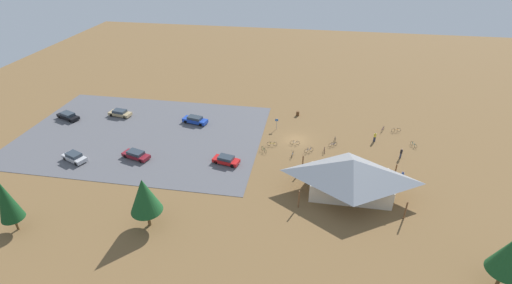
{
  "coord_description": "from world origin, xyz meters",
  "views": [
    {
      "loc": [
        -2.42,
        57.24,
        33.09
      ],
      "look_at": [
        6.53,
        3.88,
        1.2
      ],
      "focal_mm": 26.13,
      "sensor_mm": 36.0,
      "label": 1
    }
  ],
  "objects_px": {
    "pine_east": "(6,200)",
    "bicycle_blue_near_porch": "(333,144)",
    "bicycle_purple_yard_right": "(383,129)",
    "visitor_by_pavilion": "(375,137)",
    "bicycle_red_trailside": "(324,151)",
    "pine_west": "(144,195)",
    "bicycle_orange_lone_west": "(396,130)",
    "bicycle_black_lone_east": "(335,140)",
    "lot_sign": "(277,122)",
    "bicycle_green_back_row": "(264,150)",
    "pine_far_east": "(512,254)",
    "car_black_far_end": "(68,116)",
    "car_blue_back_corner": "(195,120)",
    "bike_pavilion": "(351,174)",
    "bicycle_yellow_edge_south": "(272,144)",
    "visitor_crossing_yard": "(401,153)",
    "trash_bin": "(298,114)",
    "bicycle_blue_front_row": "(309,150)",
    "car_red_second_row": "(226,160)",
    "visitor_at_bikes": "(402,176)",
    "car_tan_by_curb": "(120,113)",
    "bicycle_teal_mid_cluster": "(414,145)",
    "car_maroon_inner_stall": "(136,155)",
    "car_silver_near_entry": "(74,157)",
    "bicycle_white_by_bin": "(295,143)"
  },
  "relations": [
    {
      "from": "lot_sign",
      "to": "visitor_by_pavilion",
      "type": "bearing_deg",
      "value": 174.7
    },
    {
      "from": "car_blue_back_corner",
      "to": "car_black_far_end",
      "type": "xyz_separation_m",
      "value": [
        24.94,
        2.43,
        -0.01
      ]
    },
    {
      "from": "car_black_far_end",
      "to": "visitor_at_bikes",
      "type": "relative_size",
      "value": 3.03
    },
    {
      "from": "pine_east",
      "to": "bicycle_blue_front_row",
      "type": "xyz_separation_m",
      "value": [
        -35.04,
        -24.33,
        -4.31
      ]
    },
    {
      "from": "trash_bin",
      "to": "bicycle_yellow_edge_south",
      "type": "xyz_separation_m",
      "value": [
        3.54,
        12.4,
        -0.08
      ]
    },
    {
      "from": "bicycle_white_by_bin",
      "to": "bicycle_blue_front_row",
      "type": "bearing_deg",
      "value": 139.1
    },
    {
      "from": "bicycle_purple_yard_right",
      "to": "visitor_at_bikes",
      "type": "relative_size",
      "value": 0.98
    },
    {
      "from": "bicycle_purple_yard_right",
      "to": "visitor_by_pavilion",
      "type": "xyz_separation_m",
      "value": [
        1.88,
        4.02,
        0.56
      ]
    },
    {
      "from": "bicycle_blue_front_row",
      "to": "car_tan_by_curb",
      "type": "xyz_separation_m",
      "value": [
        37.47,
        -7.4,
        0.3
      ]
    },
    {
      "from": "bicycle_purple_yard_right",
      "to": "bike_pavilion",
      "type": "bearing_deg",
      "value": 70.27
    },
    {
      "from": "pine_east",
      "to": "bicycle_yellow_edge_south",
      "type": "bearing_deg",
      "value": -138.49
    },
    {
      "from": "bicycle_blue_near_porch",
      "to": "bicycle_yellow_edge_south",
      "type": "bearing_deg",
      "value": 8.57
    },
    {
      "from": "car_tan_by_curb",
      "to": "visitor_at_bikes",
      "type": "xyz_separation_m",
      "value": [
        -51.46,
        13.09,
        0.18
      ]
    },
    {
      "from": "pine_east",
      "to": "bicycle_white_by_bin",
      "type": "relative_size",
      "value": 4.58
    },
    {
      "from": "bicycle_purple_yard_right",
      "to": "visitor_at_bikes",
      "type": "distance_m",
      "value": 15.25
    },
    {
      "from": "bicycle_teal_mid_cluster",
      "to": "car_blue_back_corner",
      "type": "height_order",
      "value": "car_blue_back_corner"
    },
    {
      "from": "bicycle_purple_yard_right",
      "to": "car_blue_back_corner",
      "type": "bearing_deg",
      "value": 4.25
    },
    {
      "from": "car_maroon_inner_stall",
      "to": "car_silver_near_entry",
      "type": "relative_size",
      "value": 1.08
    },
    {
      "from": "lot_sign",
      "to": "pine_far_east",
      "type": "bearing_deg",
      "value": 131.39
    },
    {
      "from": "car_black_far_end",
      "to": "visitor_at_bikes",
      "type": "bearing_deg",
      "value": 170.49
    },
    {
      "from": "bicycle_orange_lone_west",
      "to": "car_blue_back_corner",
      "type": "bearing_deg",
      "value": 4.21
    },
    {
      "from": "bicycle_purple_yard_right",
      "to": "bicycle_black_lone_east",
      "type": "distance_m",
      "value": 10.08
    },
    {
      "from": "trash_bin",
      "to": "bicycle_blue_front_row",
      "type": "bearing_deg",
      "value": 101.71
    },
    {
      "from": "bicycle_teal_mid_cluster",
      "to": "visitor_crossing_yard",
      "type": "height_order",
      "value": "visitor_crossing_yard"
    },
    {
      "from": "bicycle_orange_lone_west",
      "to": "bicycle_black_lone_east",
      "type": "bearing_deg",
      "value": 25.64
    },
    {
      "from": "pine_far_east",
      "to": "visitor_by_pavilion",
      "type": "distance_m",
      "value": 30.84
    },
    {
      "from": "lot_sign",
      "to": "visitor_crossing_yard",
      "type": "bearing_deg",
      "value": 163.06
    },
    {
      "from": "pine_far_east",
      "to": "car_black_far_end",
      "type": "bearing_deg",
      "value": -22.53
    },
    {
      "from": "pine_far_east",
      "to": "car_tan_by_curb",
      "type": "relative_size",
      "value": 1.58
    },
    {
      "from": "car_blue_back_corner",
      "to": "car_red_second_row",
      "type": "bearing_deg",
      "value": 125.93
    },
    {
      "from": "bicycle_purple_yard_right",
      "to": "bicycle_yellow_edge_south",
      "type": "xyz_separation_m",
      "value": [
        19.4,
        8.45,
        -0.01
      ]
    },
    {
      "from": "lot_sign",
      "to": "bicycle_blue_near_porch",
      "type": "xyz_separation_m",
      "value": [
        -10.28,
        4.5,
        -1.05
      ]
    },
    {
      "from": "bicycle_red_trailside",
      "to": "bicycle_blue_near_porch",
      "type": "bearing_deg",
      "value": -122.3
    },
    {
      "from": "pine_east",
      "to": "visitor_crossing_yard",
      "type": "relative_size",
      "value": 4.3
    },
    {
      "from": "bike_pavilion",
      "to": "bicycle_purple_yard_right",
      "type": "xyz_separation_m",
      "value": [
        -6.99,
        -19.48,
        -2.83
      ]
    },
    {
      "from": "bicycle_orange_lone_west",
      "to": "bicycle_yellow_edge_south",
      "type": "bearing_deg",
      "value": 21.54
    },
    {
      "from": "car_red_second_row",
      "to": "visitor_at_bikes",
      "type": "height_order",
      "value": "visitor_at_bikes"
    },
    {
      "from": "bicycle_red_trailside",
      "to": "pine_west",
      "type": "bearing_deg",
      "value": 44.38
    },
    {
      "from": "pine_east",
      "to": "bicycle_blue_near_porch",
      "type": "distance_m",
      "value": 47.64
    },
    {
      "from": "bike_pavilion",
      "to": "visitor_by_pavilion",
      "type": "height_order",
      "value": "bike_pavilion"
    },
    {
      "from": "bike_pavilion",
      "to": "bicycle_teal_mid_cluster",
      "type": "height_order",
      "value": "bike_pavilion"
    },
    {
      "from": "bike_pavilion",
      "to": "pine_east",
      "type": "distance_m",
      "value": 43.58
    },
    {
      "from": "pine_far_east",
      "to": "bicycle_red_trailside",
      "type": "distance_m",
      "value": 30.4
    },
    {
      "from": "pine_far_east",
      "to": "bicycle_blue_front_row",
      "type": "bearing_deg",
      "value": -48.61
    },
    {
      "from": "visitor_at_bikes",
      "to": "car_blue_back_corner",
      "type": "bearing_deg",
      "value": -19.38
    },
    {
      "from": "bicycle_green_back_row",
      "to": "bicycle_red_trailside",
      "type": "bearing_deg",
      "value": -171.82
    },
    {
      "from": "lot_sign",
      "to": "bicycle_red_trailside",
      "type": "height_order",
      "value": "lot_sign"
    },
    {
      "from": "pine_east",
      "to": "bicycle_blue_near_porch",
      "type": "height_order",
      "value": "pine_east"
    },
    {
      "from": "trash_bin",
      "to": "lot_sign",
      "type": "relative_size",
      "value": 0.41
    },
    {
      "from": "bicycle_blue_near_porch",
      "to": "pine_west",
      "type": "bearing_deg",
      "value": 45.44
    }
  ]
}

